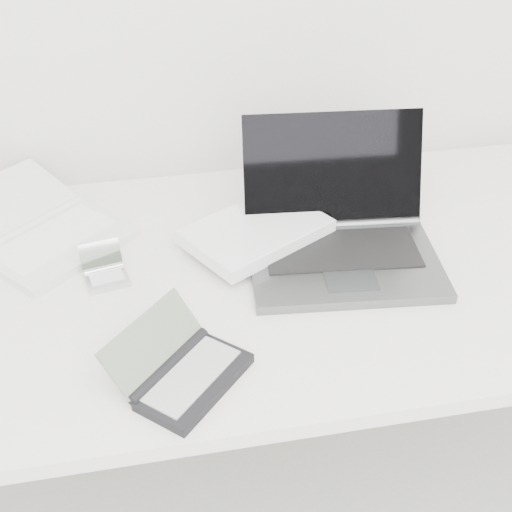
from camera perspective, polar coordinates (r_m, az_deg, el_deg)
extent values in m
cube|color=white|center=(1.40, 0.89, -1.41)|extent=(1.60, 0.80, 0.03)
cylinder|color=silver|center=(2.12, 18.99, -1.25)|extent=(0.04, 0.04, 0.70)
cube|color=#57595C|center=(1.39, 7.09, -0.70)|extent=(0.39, 0.29, 0.02)
cube|color=black|center=(1.41, 6.86, 0.50)|extent=(0.31, 0.17, 0.00)
cube|color=black|center=(1.47, 6.17, 6.94)|extent=(0.37, 0.12, 0.22)
cylinder|color=#57595C|center=(1.49, 6.21, 2.46)|extent=(0.36, 0.06, 0.02)
cube|color=#37393C|center=(1.34, 7.65, -1.99)|extent=(0.10, 0.07, 0.00)
cube|color=white|center=(1.44, 0.01, 1.98)|extent=(0.33, 0.29, 0.03)
cube|color=white|center=(1.43, 0.01, 2.47)|extent=(0.32, 0.29, 0.00)
cube|color=white|center=(1.49, -15.38, 0.81)|extent=(0.32, 0.31, 0.02)
cube|color=white|center=(1.50, -15.89, 1.41)|extent=(0.25, 0.24, 0.00)
cube|color=silver|center=(1.60, -19.52, 3.97)|extent=(0.31, 0.30, 0.05)
cylinder|color=white|center=(1.55, -17.56, 2.30)|extent=(0.21, 0.19, 0.02)
cube|color=silver|center=(1.38, -11.81, -1.90)|extent=(0.09, 0.07, 0.01)
cube|color=#BAB9BE|center=(1.38, -11.84, -1.67)|extent=(0.07, 0.04, 0.00)
cube|color=#99A799|center=(1.40, -12.34, 0.09)|extent=(0.08, 0.04, 0.05)
cylinder|color=silver|center=(1.40, -12.10, -1.03)|extent=(0.08, 0.03, 0.01)
cube|color=black|center=(1.15, -4.89, -9.97)|extent=(0.20, 0.21, 0.02)
cube|color=gray|center=(1.15, -5.13, -9.50)|extent=(0.17, 0.17, 0.00)
cube|color=slate|center=(1.16, -8.30, -6.83)|extent=(0.18, 0.18, 0.07)
cylinder|color=black|center=(1.17, -6.93, -8.67)|extent=(0.14, 0.15, 0.02)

